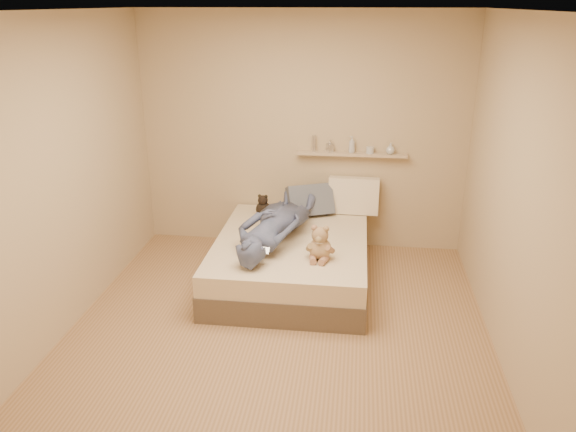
# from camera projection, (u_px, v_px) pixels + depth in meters

# --- Properties ---
(room) EXTENTS (3.80, 3.80, 3.80)m
(room) POSITION_uv_depth(u_px,v_px,m) (278.00, 186.00, 4.41)
(room) COLOR #A07A53
(room) RESTS_ON ground
(bed) EXTENTS (1.50, 1.90, 0.45)m
(bed) POSITION_uv_depth(u_px,v_px,m) (291.00, 259.00, 5.65)
(bed) COLOR brown
(bed) RESTS_ON floor
(game_console) EXTENTS (0.16, 0.08, 0.05)m
(game_console) POSITION_uv_depth(u_px,v_px,m) (261.00, 250.00, 4.99)
(game_console) COLOR #A8AAAF
(game_console) RESTS_ON bed
(teddy_bear) EXTENTS (0.28, 0.27, 0.34)m
(teddy_bear) POSITION_uv_depth(u_px,v_px,m) (320.00, 245.00, 5.08)
(teddy_bear) COLOR tan
(teddy_bear) RESTS_ON bed
(dark_plush) EXTENTS (0.16, 0.16, 0.25)m
(dark_plush) POSITION_uv_depth(u_px,v_px,m) (263.00, 207.00, 6.13)
(dark_plush) COLOR black
(dark_plush) RESTS_ON bed
(pillow_cream) EXTENTS (0.56, 0.22, 0.41)m
(pillow_cream) POSITION_uv_depth(u_px,v_px,m) (354.00, 196.00, 6.20)
(pillow_cream) COLOR beige
(pillow_cream) RESTS_ON bed
(pillow_grey) EXTENTS (0.57, 0.45, 0.37)m
(pillow_grey) POSITION_uv_depth(u_px,v_px,m) (310.00, 200.00, 6.14)
(pillow_grey) COLOR slate
(pillow_grey) RESTS_ON bed
(person) EXTENTS (0.85, 1.58, 0.36)m
(person) POSITION_uv_depth(u_px,v_px,m) (274.00, 224.00, 5.47)
(person) COLOR #4D5179
(person) RESTS_ON bed
(wall_shelf) EXTENTS (1.20, 0.12, 0.03)m
(wall_shelf) POSITION_uv_depth(u_px,v_px,m) (352.00, 154.00, 6.12)
(wall_shelf) COLOR tan
(wall_shelf) RESTS_ON wall_back
(shelf_bottles) EXTENTS (0.91, 0.13, 0.18)m
(shelf_bottles) POSITION_uv_depth(u_px,v_px,m) (360.00, 147.00, 6.08)
(shelf_bottles) COLOR silver
(shelf_bottles) RESTS_ON wall_shelf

